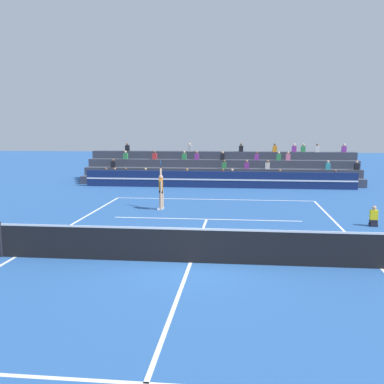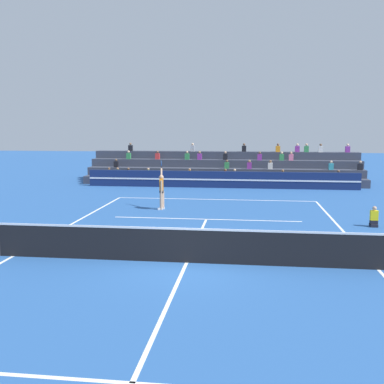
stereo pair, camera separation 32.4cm
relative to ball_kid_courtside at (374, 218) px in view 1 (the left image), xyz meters
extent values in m
plane|color=#285699|center=(-6.89, -5.78, -0.33)|extent=(120.00, 120.00, 0.00)
cube|color=white|center=(-6.89, 6.12, -0.33)|extent=(11.00, 0.10, 0.01)
cube|color=white|center=(-12.39, -5.78, -0.33)|extent=(0.10, 23.80, 0.01)
cube|color=white|center=(-1.39, -5.78, -0.33)|extent=(0.10, 23.80, 0.01)
cube|color=white|center=(-6.89, -12.21, -0.33)|extent=(8.25, 0.10, 0.01)
cube|color=white|center=(-6.89, 0.64, -0.33)|extent=(8.25, 0.10, 0.01)
cube|color=white|center=(-6.89, -5.78, -0.33)|extent=(0.10, 12.85, 0.01)
cylinder|color=black|center=(-12.84, -5.78, 0.22)|extent=(0.10, 0.10, 1.10)
cube|color=black|center=(-6.89, -5.78, 0.17)|extent=(11.90, 0.02, 1.00)
cube|color=white|center=(-6.89, -5.78, 0.70)|extent=(11.90, 0.04, 0.06)
cube|color=navy|center=(-6.89, 11.05, 0.22)|extent=(18.00, 0.24, 1.10)
cube|color=white|center=(-6.89, 10.92, 0.22)|extent=(18.00, 0.02, 0.10)
cube|color=#383D4C|center=(-6.89, 12.32, -0.06)|extent=(19.66, 0.95, 0.55)
cube|color=#2D4CA5|center=(0.91, 12.15, 0.44)|extent=(0.32, 0.22, 0.44)
sphere|color=brown|center=(0.91, 12.15, 0.76)|extent=(0.18, 0.18, 0.18)
cube|color=yellow|center=(-9.11, 12.15, 0.44)|extent=(0.32, 0.22, 0.44)
sphere|color=#9E7051|center=(-9.11, 12.15, 0.76)|extent=(0.18, 0.18, 0.18)
cube|color=yellow|center=(-2.76, 12.15, 0.44)|extent=(0.32, 0.22, 0.44)
sphere|color=brown|center=(-2.76, 12.15, 0.76)|extent=(0.18, 0.18, 0.18)
cube|color=teal|center=(-14.26, 12.15, 0.44)|extent=(0.32, 0.22, 0.44)
sphere|color=#9E7051|center=(-14.26, 12.15, 0.76)|extent=(0.18, 0.18, 0.18)
cube|color=orange|center=(-6.63, 12.15, 0.44)|extent=(0.32, 0.22, 0.44)
sphere|color=brown|center=(-6.63, 12.15, 0.76)|extent=(0.18, 0.18, 0.18)
cube|color=silver|center=(-14.89, 12.15, 0.44)|extent=(0.32, 0.22, 0.44)
sphere|color=brown|center=(-14.89, 12.15, 0.76)|extent=(0.18, 0.18, 0.18)
cube|color=#338C4C|center=(-12.05, 12.15, 0.44)|extent=(0.32, 0.22, 0.44)
sphere|color=tan|center=(-12.05, 12.15, 0.76)|extent=(0.18, 0.18, 0.18)
cube|color=black|center=(-13.48, 12.15, 0.44)|extent=(0.32, 0.22, 0.44)
sphere|color=brown|center=(-13.48, 12.15, 0.76)|extent=(0.18, 0.18, 0.18)
cube|color=black|center=(-6.00, 12.15, 0.44)|extent=(0.32, 0.22, 0.44)
sphere|color=beige|center=(-6.00, 12.15, 0.76)|extent=(0.18, 0.18, 0.18)
cube|color=#383D4C|center=(-6.89, 13.27, 0.22)|extent=(19.66, 0.95, 1.10)
cube|color=black|center=(-14.64, 13.10, 0.99)|extent=(0.32, 0.22, 0.44)
sphere|color=brown|center=(-14.64, 13.10, 1.31)|extent=(0.18, 0.18, 0.18)
cube|color=silver|center=(-3.55, 13.10, 0.99)|extent=(0.32, 0.22, 0.44)
sphere|color=brown|center=(-3.55, 13.10, 1.31)|extent=(0.18, 0.18, 0.18)
cube|color=purple|center=(-5.00, 13.10, 0.99)|extent=(0.32, 0.22, 0.44)
sphere|color=#9E7051|center=(-5.00, 13.10, 1.31)|extent=(0.18, 0.18, 0.18)
cube|color=teal|center=(0.58, 13.10, 0.99)|extent=(0.32, 0.22, 0.44)
sphere|color=beige|center=(0.58, 13.10, 1.31)|extent=(0.18, 0.18, 0.18)
cube|color=#338C4C|center=(-6.59, 13.10, 0.99)|extent=(0.32, 0.22, 0.44)
sphere|color=brown|center=(-6.59, 13.10, 1.31)|extent=(0.18, 0.18, 0.18)
cube|color=black|center=(2.52, 13.10, 0.99)|extent=(0.32, 0.22, 0.44)
sphere|color=tan|center=(2.52, 13.10, 1.31)|extent=(0.18, 0.18, 0.18)
cube|color=#383D4C|center=(-6.89, 14.22, 0.49)|extent=(19.66, 0.95, 1.65)
cube|color=#338C4C|center=(-13.96, 14.05, 1.54)|extent=(0.32, 0.22, 0.44)
sphere|color=beige|center=(-13.96, 14.05, 1.86)|extent=(0.18, 0.18, 0.18)
cube|color=black|center=(-6.74, 14.05, 1.54)|extent=(0.32, 0.22, 0.44)
sphere|color=tan|center=(-6.74, 14.05, 1.86)|extent=(0.18, 0.18, 0.18)
cube|color=#338C4C|center=(-2.71, 14.05, 1.54)|extent=(0.32, 0.22, 0.44)
sphere|color=beige|center=(-2.71, 14.05, 1.86)|extent=(0.18, 0.18, 0.18)
cube|color=purple|center=(-8.62, 14.05, 1.54)|extent=(0.32, 0.22, 0.44)
sphere|color=#9E7051|center=(-8.62, 14.05, 1.86)|extent=(0.18, 0.18, 0.18)
cube|color=pink|center=(-2.05, 14.05, 1.54)|extent=(0.32, 0.22, 0.44)
sphere|color=tan|center=(-2.05, 14.05, 1.86)|extent=(0.18, 0.18, 0.18)
cube|color=purple|center=(-4.27, 14.05, 1.54)|extent=(0.32, 0.22, 0.44)
sphere|color=brown|center=(-4.27, 14.05, 1.86)|extent=(0.18, 0.18, 0.18)
cube|color=red|center=(-11.76, 14.05, 1.54)|extent=(0.32, 0.22, 0.44)
sphere|color=brown|center=(-11.76, 14.05, 1.86)|extent=(0.18, 0.18, 0.18)
cube|color=#338C4C|center=(-9.55, 14.05, 1.54)|extent=(0.32, 0.22, 0.44)
sphere|color=tan|center=(-9.55, 14.05, 1.86)|extent=(0.18, 0.18, 0.18)
cube|color=#383D4C|center=(-6.89, 15.17, 0.77)|extent=(19.66, 0.95, 2.20)
cube|color=purple|center=(2.03, 15.00, 2.09)|extent=(0.32, 0.22, 0.44)
sphere|color=beige|center=(2.03, 15.00, 2.41)|extent=(0.18, 0.18, 0.18)
cube|color=black|center=(-14.05, 15.00, 2.09)|extent=(0.32, 0.22, 0.44)
sphere|color=brown|center=(-14.05, 15.00, 2.41)|extent=(0.18, 0.18, 0.18)
cube|color=#B2B2B7|center=(-9.26, 15.00, 2.09)|extent=(0.32, 0.22, 0.44)
sphere|color=beige|center=(-9.26, 15.00, 2.41)|extent=(0.18, 0.18, 0.18)
cube|color=silver|center=(0.13, 15.00, 2.09)|extent=(0.32, 0.22, 0.44)
sphere|color=brown|center=(0.13, 15.00, 2.41)|extent=(0.18, 0.18, 0.18)
cube|color=purple|center=(-1.53, 15.00, 2.09)|extent=(0.32, 0.22, 0.44)
sphere|color=beige|center=(-1.53, 15.00, 2.41)|extent=(0.18, 0.18, 0.18)
cube|color=#338C4C|center=(-0.88, 15.00, 2.09)|extent=(0.32, 0.22, 0.44)
sphere|color=tan|center=(-0.88, 15.00, 2.41)|extent=(0.18, 0.18, 0.18)
cube|color=black|center=(-5.41, 15.00, 2.09)|extent=(0.32, 0.22, 0.44)
sphere|color=brown|center=(-5.41, 15.00, 2.41)|extent=(0.18, 0.18, 0.18)
cube|color=orange|center=(-2.93, 15.00, 2.09)|extent=(0.32, 0.22, 0.44)
sphere|color=brown|center=(-2.93, 15.00, 2.41)|extent=(0.18, 0.18, 0.18)
cube|color=black|center=(0.00, 0.00, -0.27)|extent=(0.28, 0.36, 0.12)
cube|color=black|center=(0.00, 0.00, -0.15)|extent=(0.28, 0.24, 0.18)
cube|color=yellow|center=(0.00, 0.00, 0.14)|extent=(0.30, 0.18, 0.40)
sphere|color=tan|center=(0.00, 0.00, 0.43)|extent=(0.17, 0.17, 0.17)
cylinder|color=tan|center=(-9.29, 2.64, 0.12)|extent=(0.14, 0.14, 0.90)
cylinder|color=tan|center=(-9.25, 2.87, 0.12)|extent=(0.14, 0.14, 0.90)
cube|color=black|center=(-9.29, 2.74, 0.61)|extent=(0.26, 0.35, 0.20)
cube|color=orange|center=(-9.29, 2.74, 0.91)|extent=(0.26, 0.39, 0.56)
sphere|color=tan|center=(-9.29, 2.74, 1.27)|extent=(0.22, 0.22, 0.22)
cube|color=white|center=(-9.33, 2.63, -0.29)|extent=(0.28, 0.17, 0.09)
cube|color=white|center=(-9.29, 2.86, -0.29)|extent=(0.28, 0.17, 0.09)
cylinder|color=tan|center=(-9.24, 2.50, 0.85)|extent=(0.09, 0.09, 0.56)
cylinder|color=tan|center=(-9.36, 3.11, 1.38)|extent=(0.16, 0.40, 0.56)
cylinder|color=black|center=(-9.40, 3.32, 1.72)|extent=(0.06, 0.15, 0.20)
torus|color=#1E4C99|center=(-9.41, 3.41, 1.88)|extent=(0.11, 0.42, 0.42)
sphere|color=#C6DB33|center=(-5.54, -4.66, -0.30)|extent=(0.07, 0.07, 0.07)
camera|label=1|loc=(-5.46, -18.66, 3.68)|focal=42.00mm
camera|label=2|loc=(-5.14, -18.63, 3.68)|focal=42.00mm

